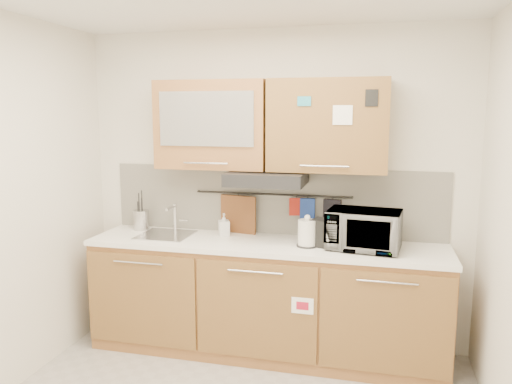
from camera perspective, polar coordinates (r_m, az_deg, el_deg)
The scene contains 17 objects.
wall_back at distance 4.16m, azimuth 2.01°, elevation 0.38°, with size 3.20×3.20×0.00m, color silver.
base_cabinet at distance 4.11m, azimuth 1.03°, elevation -12.70°, with size 2.80×0.64×0.88m.
countertop at distance 3.95m, azimuth 1.04°, elevation -6.03°, with size 2.82×0.62×0.04m, color white.
backsplash at distance 4.17m, azimuth 1.97°, elevation -1.01°, with size 2.80×0.02×0.56m, color silver.
upper_cabinets at distance 3.94m, azimuth 1.45°, elevation 7.65°, with size 1.82×0.37×0.70m.
range_hood at distance 3.90m, azimuth 1.26°, elevation 1.58°, with size 0.60×0.46×0.10m, color black.
sink at distance 4.22m, azimuth -10.24°, elevation -4.84°, with size 0.42×0.40×0.26m.
utensil_rail at distance 4.12m, azimuth 1.86°, elevation -0.27°, with size 0.02×0.02×1.30m, color black.
utensil_crock at distance 4.45m, azimuth -12.97°, elevation -3.09°, with size 0.17×0.17×0.34m.
kettle at distance 3.82m, azimuth 5.88°, elevation -4.79°, with size 0.18×0.16×0.25m.
toaster at distance 3.83m, azimuth 8.43°, elevation -4.67°, with size 0.31×0.23×0.21m.
microwave at distance 3.80m, azimuth 12.21°, elevation -4.25°, with size 0.53×0.36×0.29m, color #999999.
soap_bottle at distance 4.14m, azimuth -3.68°, elevation -3.73°, with size 0.08×0.09×0.19m, color #999999.
cutting_board at distance 4.21m, azimuth -2.05°, elevation -3.06°, with size 0.32×0.02×0.39m, color brown.
oven_mitt at distance 4.08m, azimuth 5.89°, elevation -2.13°, with size 0.12×0.03×0.20m, color navy.
dark_pouch at distance 4.06m, azimuth 8.70°, elevation -2.42°, with size 0.14×0.04×0.22m, color black.
pot_holder at distance 4.08m, azimuth 4.63°, elevation -1.69°, with size 0.12×0.02×0.14m, color #AD2217.
Camera 1 is at (0.85, -2.53, 1.93)m, focal length 35.00 mm.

